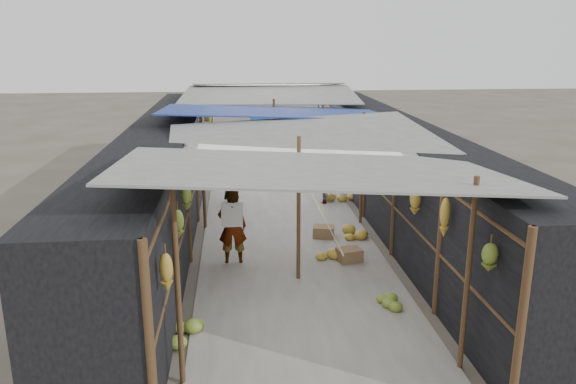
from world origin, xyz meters
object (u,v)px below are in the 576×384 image
object	(u,v)px
crate_near	(349,255)
vendor_seated	(323,187)
black_basin	(310,175)
shopper_blue	(234,178)
vendor_elderly	(232,227)

from	to	relation	value
crate_near	vendor_seated	size ratio (longest dim) A/B	0.49
black_basin	shopper_blue	world-z (taller)	shopper_blue
crate_near	vendor_elderly	size ratio (longest dim) A/B	0.30
vendor_elderly	vendor_seated	distance (m)	4.46
vendor_seated	vendor_elderly	bearing A→B (deg)	-44.08
black_basin	shopper_blue	bearing A→B (deg)	-130.43
vendor_elderly	vendor_seated	xyz separation A→B (m)	(2.35, 3.79, -0.29)
crate_near	black_basin	xyz separation A→B (m)	(0.15, 6.84, -0.04)
black_basin	shopper_blue	size ratio (longest dim) A/B	0.42
vendor_elderly	vendor_seated	size ratio (longest dim) A/B	1.64
vendor_elderly	shopper_blue	distance (m)	3.93
vendor_elderly	vendor_seated	bearing A→B (deg)	-120.67
black_basin	shopper_blue	xyz separation A→B (m)	(-2.34, -2.75, 0.62)
vendor_elderly	shopper_blue	size ratio (longest dim) A/B	1.04
black_basin	vendor_seated	size ratio (longest dim) A/B	0.66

